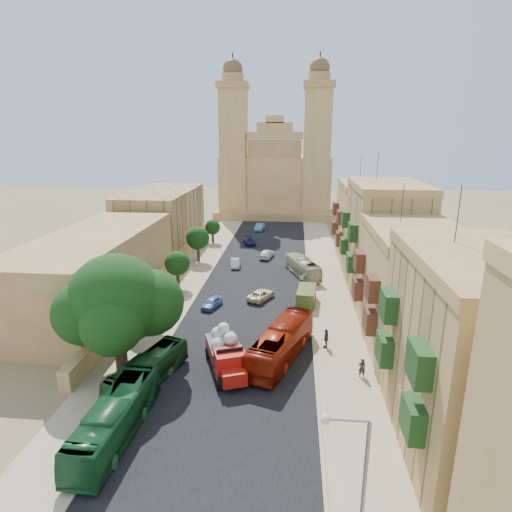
% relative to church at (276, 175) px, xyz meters
% --- Properties ---
extents(ground, '(260.00, 260.00, 0.00)m').
position_rel_church_xyz_m(ground, '(0.00, -78.61, -9.52)').
color(ground, olive).
extents(road_surface, '(14.00, 140.00, 0.01)m').
position_rel_church_xyz_m(road_surface, '(0.00, -48.61, -9.51)').
color(road_surface, black).
rests_on(road_surface, ground).
extents(sidewalk_east, '(5.00, 140.00, 0.01)m').
position_rel_church_xyz_m(sidewalk_east, '(9.50, -48.61, -9.51)').
color(sidewalk_east, tan).
rests_on(sidewalk_east, ground).
extents(sidewalk_west, '(5.00, 140.00, 0.01)m').
position_rel_church_xyz_m(sidewalk_west, '(-9.50, -48.61, -9.51)').
color(sidewalk_west, tan).
rests_on(sidewalk_west, ground).
extents(kerb_east, '(0.25, 140.00, 0.12)m').
position_rel_church_xyz_m(kerb_east, '(7.00, -48.61, -9.46)').
color(kerb_east, tan).
rests_on(kerb_east, ground).
extents(kerb_west, '(0.25, 140.00, 0.12)m').
position_rel_church_xyz_m(kerb_west, '(-7.00, -48.61, -9.46)').
color(kerb_west, tan).
rests_on(kerb_west, ground).
extents(townhouse_a, '(9.00, 14.00, 16.40)m').
position_rel_church_xyz_m(townhouse_a, '(15.95, -81.61, -3.11)').
color(townhouse_a, tan).
rests_on(townhouse_a, ground).
extents(townhouse_b, '(9.00, 14.00, 14.90)m').
position_rel_church_xyz_m(townhouse_b, '(15.95, -67.61, -3.86)').
color(townhouse_b, tan).
rests_on(townhouse_b, ground).
extents(townhouse_c, '(9.00, 14.00, 17.40)m').
position_rel_church_xyz_m(townhouse_c, '(15.95, -53.61, -2.61)').
color(townhouse_c, tan).
rests_on(townhouse_c, ground).
extents(townhouse_d, '(9.00, 14.00, 15.90)m').
position_rel_church_xyz_m(townhouse_d, '(15.95, -39.61, -3.36)').
color(townhouse_d, tan).
rests_on(townhouse_d, ground).
extents(west_wall, '(1.00, 40.00, 1.80)m').
position_rel_church_xyz_m(west_wall, '(-12.50, -58.61, -8.62)').
color(west_wall, tan).
rests_on(west_wall, ground).
extents(west_building_low, '(10.00, 28.00, 8.40)m').
position_rel_church_xyz_m(west_building_low, '(-18.00, -60.61, -5.32)').
color(west_building_low, '#9E7A45').
rests_on(west_building_low, ground).
extents(west_building_mid, '(10.00, 22.00, 10.00)m').
position_rel_church_xyz_m(west_building_mid, '(-18.00, -34.61, -4.52)').
color(west_building_mid, tan).
rests_on(west_building_mid, ground).
extents(church, '(28.00, 22.50, 36.30)m').
position_rel_church_xyz_m(church, '(0.00, 0.00, 0.00)').
color(church, tan).
rests_on(church, ground).
extents(ficus_tree, '(10.16, 9.35, 10.16)m').
position_rel_church_xyz_m(ficus_tree, '(-9.41, -74.61, -3.51)').
color(ficus_tree, '#332419').
rests_on(ficus_tree, ground).
extents(street_tree_a, '(3.63, 3.63, 5.57)m').
position_rel_church_xyz_m(street_tree_a, '(-10.00, -66.61, -5.78)').
color(street_tree_a, '#332419').
rests_on(street_tree_a, ground).
extents(street_tree_b, '(3.22, 3.22, 4.95)m').
position_rel_church_xyz_m(street_tree_b, '(-10.00, -54.61, -6.20)').
color(street_tree_b, '#332419').
rests_on(street_tree_b, ground).
extents(street_tree_c, '(3.61, 3.61, 5.55)m').
position_rel_church_xyz_m(street_tree_c, '(-10.00, -42.61, -5.79)').
color(street_tree_c, '#332419').
rests_on(street_tree_c, ground).
extents(street_tree_d, '(2.81, 2.81, 4.32)m').
position_rel_church_xyz_m(street_tree_d, '(-10.00, -30.61, -6.63)').
color(street_tree_d, '#332419').
rests_on(street_tree_d, ground).
extents(streetlamp, '(2.11, 0.44, 8.22)m').
position_rel_church_xyz_m(streetlamp, '(7.72, -90.61, -4.31)').
color(streetlamp, gray).
rests_on(streetlamp, ground).
extents(red_truck, '(4.68, 7.17, 3.96)m').
position_rel_church_xyz_m(red_truck, '(-0.54, -74.16, -7.77)').
color(red_truck, '#B0150D').
rests_on(red_truck, ground).
extents(olive_pickup, '(2.51, 4.81, 1.91)m').
position_rel_church_xyz_m(olive_pickup, '(6.50, -58.61, -8.58)').
color(olive_pickup, '#4B5921').
rests_on(olive_pickup, ground).
extents(bus_green_south, '(2.82, 10.29, 2.84)m').
position_rel_church_xyz_m(bus_green_south, '(-6.50, -82.94, -8.10)').
color(bus_green_south, '#165326').
rests_on(bus_green_south, ground).
extents(bus_green_north, '(4.69, 8.99, 2.45)m').
position_rel_church_xyz_m(bus_green_north, '(-6.50, -76.62, -8.29)').
color(bus_green_north, '#1D5223').
rests_on(bus_green_north, ground).
extents(bus_red_east, '(5.95, 11.32, 3.08)m').
position_rel_church_xyz_m(bus_red_east, '(4.00, -71.65, -7.97)').
color(bus_red_east, maroon).
rests_on(bus_red_east, ground).
extents(bus_cream_east, '(5.22, 9.34, 2.55)m').
position_rel_church_xyz_m(bus_cream_east, '(6.20, -48.13, -8.24)').
color(bus_cream_east, beige).
rests_on(bus_cream_east, ground).
extents(car_blue_a, '(2.34, 3.73, 1.18)m').
position_rel_church_xyz_m(car_blue_a, '(-4.40, -60.72, -8.92)').
color(car_blue_a, '#5374C4').
rests_on(car_blue_a, ground).
extents(car_white_a, '(1.79, 3.83, 1.21)m').
position_rel_church_xyz_m(car_white_a, '(-3.85, -44.98, -8.91)').
color(car_white_a, beige).
rests_on(car_white_a, ground).
extents(car_cream, '(3.57, 4.74, 1.20)m').
position_rel_church_xyz_m(car_cream, '(1.07, -57.67, -8.92)').
color(car_cream, beige).
rests_on(car_cream, ground).
extents(car_dkblue, '(2.82, 4.56, 1.23)m').
position_rel_church_xyz_m(car_dkblue, '(-3.12, -31.43, -8.90)').
color(car_dkblue, '#110E43').
rests_on(car_dkblue, ground).
extents(car_white_b, '(2.54, 4.45, 1.43)m').
position_rel_church_xyz_m(car_white_b, '(0.55, -39.72, -8.80)').
color(car_white_b, silver).
rests_on(car_white_b, ground).
extents(car_blue_b, '(2.06, 4.49, 1.43)m').
position_rel_church_xyz_m(car_blue_b, '(-2.29, -19.43, -8.80)').
color(car_blue_b, teal).
rests_on(car_blue_b, ground).
extents(pedestrian_a, '(0.65, 0.46, 1.67)m').
position_rel_church_xyz_m(pedestrian_a, '(10.74, -74.06, -8.68)').
color(pedestrian_a, black).
rests_on(pedestrian_a, ground).
extents(pedestrian_c, '(0.68, 1.18, 1.89)m').
position_rel_church_xyz_m(pedestrian_c, '(8.13, -69.26, -8.57)').
color(pedestrian_c, '#2F3034').
rests_on(pedestrian_c, ground).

